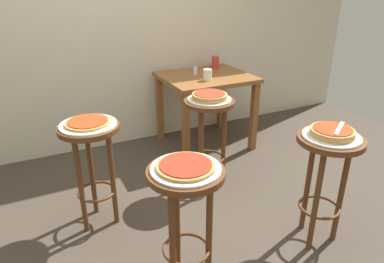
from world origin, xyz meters
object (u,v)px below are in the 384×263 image
Objects in this scene: pizza_foreground at (332,132)px; cup_far_edge at (215,62)px; pizza_leftside at (88,122)px; pizza_server_knife at (339,128)px; serving_plate_middle at (186,169)px; stool_foreground at (326,166)px; cup_near_edge at (208,75)px; condiment_shaker at (195,71)px; serving_plate_leftside at (88,125)px; stool_middle at (186,203)px; pizza_rear at (210,96)px; stool_rear at (209,124)px; stool_leftside at (92,153)px; serving_plate_foreground at (331,136)px; dining_table at (206,88)px; pizza_middle at (186,166)px; serving_plate_rear at (209,99)px.

cup_far_edge is (0.26, 1.85, 0.02)m from pizza_foreground.
pizza_server_knife reaches higher than pizza_leftside.
stool_foreground is at bearing -2.04° from serving_plate_middle.
condiment_shaker is at bearing 91.03° from cup_near_edge.
cup_far_edge reaches higher than serving_plate_leftside.
stool_middle is 1.00m from pizza_server_knife.
serving_plate_leftside is 1.34× the size of pizza_rear.
condiment_shaker is at bearing 36.18° from pizza_leftside.
stool_middle is 0.87m from serving_plate_leftside.
stool_rear is at bearing 109.00° from pizza_foreground.
serving_plate_middle is 4.71× the size of condiment_shaker.
pizza_leftside is at bearing 180.00° from stool_leftside.
stool_middle is 2.06× the size of serving_plate_leftside.
pizza_rear is at bearing 6.02° from pizza_leftside.
pizza_leftside reaches higher than serving_plate_foreground.
serving_plate_foreground reaches higher than dining_table.
pizza_rear is at bearing -116.38° from dining_table.
serving_plate_foreground is at bearing 113.39° from pizza_server_knife.
pizza_middle is at bearing -122.15° from cup_near_edge.
serving_plate_foreground is 0.94m from pizza_middle.
cup_far_edge is at bearing 44.01° from dining_table.
pizza_foreground is at bearing -91.29° from dining_table.
stool_middle is 1.00× the size of stool_rear.
cup_far_edge is at bearing 56.54° from serving_plate_middle.
serving_plate_rear is 0.84m from condiment_shaker.
stool_middle is 0.88m from pizza_leftside.
cup_far_edge is (0.58, 0.93, 0.04)m from serving_plate_rear.
cup_near_edge reaches higher than stool_foreground.
pizza_rear is (0.00, 0.00, 0.03)m from serving_plate_rear.
pizza_server_knife is at bearing -69.75° from pizza_rear.
pizza_server_knife reaches higher than stool_rear.
pizza_middle reaches higher than serving_plate_foreground.
cup_far_edge is 0.34m from condiment_shaker.
stool_leftside is (-1.26, 0.82, -0.23)m from pizza_foreground.
dining_table is (0.98, 1.60, -0.14)m from serving_plate_middle.
stool_foreground is 2.54× the size of pizza_middle.
pizza_middle is 1.09× the size of pizza_rear.
serving_plate_leftside is at bearing 146.80° from stool_foreground.
pizza_foreground is 0.94m from serving_plate_middle.
stool_leftside is at bearing -147.85° from dining_table.
pizza_server_knife is (1.29, -0.84, 0.26)m from stool_leftside.
pizza_foreground reaches higher than stool_leftside.
pizza_middle is at bearing -125.03° from pizza_rear.
serving_plate_leftside is at bearing -173.98° from stool_rear.
serving_plate_rear reaches higher than stool_middle.
stool_leftside is at bearing 0.00° from pizza_leftside.
cup_near_edge is at bearing 57.85° from serving_plate_middle.
pizza_leftside is 3.83× the size of condiment_shaker.
stool_middle is 2.76× the size of pizza_rear.
pizza_rear reaches higher than serving_plate_foreground.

